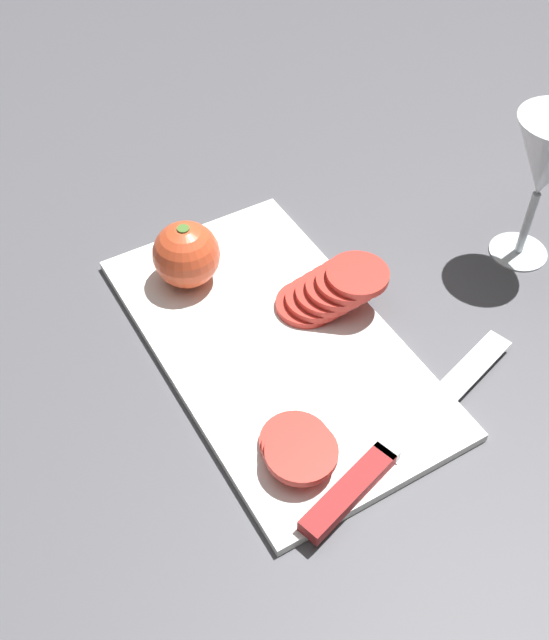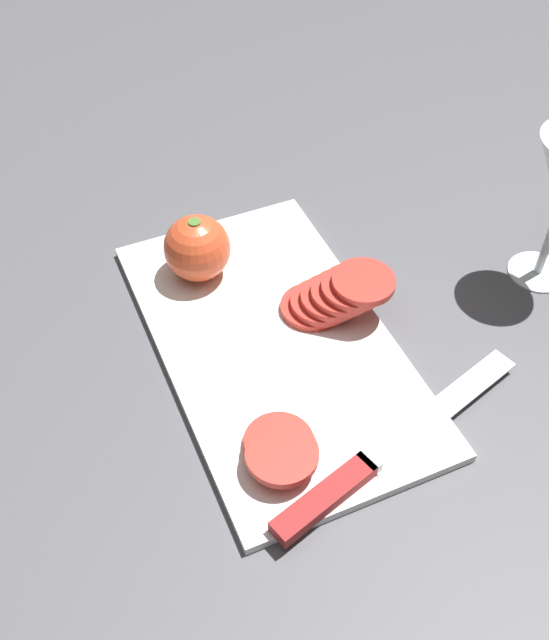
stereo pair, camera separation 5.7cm
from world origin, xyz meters
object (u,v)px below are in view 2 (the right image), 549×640
knife (355,475)px  tomato_slice_stack_far (337,295)px  whole_tomato (197,248)px  tomato_slice_stack_near (280,449)px

knife → tomato_slice_stack_far: bearing=51.4°
tomato_slice_stack_far → whole_tomato: bearing=-134.8°
whole_tomato → knife: 0.30m
knife → tomato_slice_stack_far: tomato_slice_stack_far is taller
tomato_slice_stack_near → tomato_slice_stack_far: bearing=138.0°
whole_tomato → knife: whole_tomato is taller
knife → tomato_slice_stack_near: tomato_slice_stack_near is taller
whole_tomato → tomato_slice_stack_far: whole_tomato is taller
whole_tomato → knife: (0.29, 0.04, -0.03)m
whole_tomato → tomato_slice_stack_near: bearing=-3.0°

